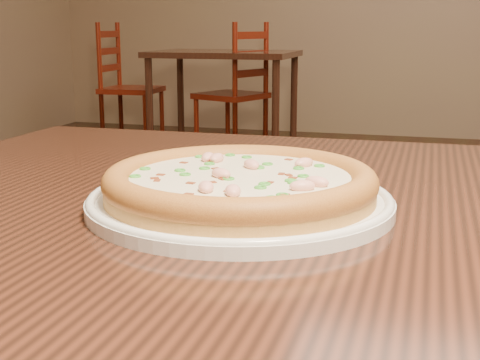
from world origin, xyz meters
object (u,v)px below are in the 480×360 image
(hero_table, at_px, (362,295))
(chair_b, at_px, (237,95))
(plate, at_px, (240,201))
(chair_a, at_px, (125,89))
(pizza, at_px, (240,183))
(bg_table_left, at_px, (224,65))

(hero_table, distance_m, chair_b, 4.17)
(plate, distance_m, chair_a, 4.76)
(chair_a, relative_size, chair_b, 1.00)
(chair_a, height_order, chair_b, same)
(hero_table, distance_m, plate, 0.17)
(chair_a, bearing_deg, pizza, -62.90)
(plate, height_order, chair_a, chair_a)
(plate, xyz_separation_m, bg_table_left, (-1.26, 3.96, -0.10))
(bg_table_left, bearing_deg, plate, -72.36)
(hero_table, bearing_deg, plate, -157.38)
(hero_table, height_order, chair_b, chair_b)
(pizza, distance_m, bg_table_left, 4.16)
(hero_table, xyz_separation_m, chair_b, (-1.29, 3.96, -0.21))
(hero_table, bearing_deg, chair_a, 118.66)
(plate, distance_m, chair_b, 4.19)
(bg_table_left, xyz_separation_m, chair_b, (0.08, 0.04, -0.22))
(plate, relative_size, chair_b, 0.32)
(pizza, height_order, bg_table_left, pizza)
(chair_a, bearing_deg, hero_table, -61.34)
(plate, bearing_deg, chair_a, 117.10)
(pizza, relative_size, chair_b, 0.29)
(chair_b, bearing_deg, hero_table, -71.87)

